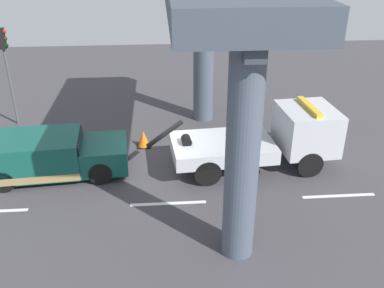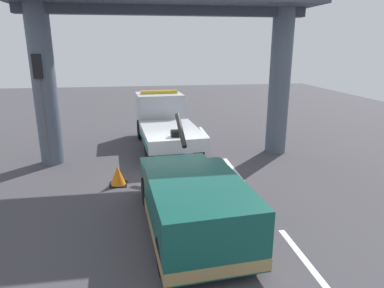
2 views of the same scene
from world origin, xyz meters
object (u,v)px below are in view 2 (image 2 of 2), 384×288
at_px(towed_van_green, 192,204).
at_px(traffic_cone_orange, 118,176).
at_px(tow_truck_white, 164,120).
at_px(traffic_light_far, 40,86).

distance_m(towed_van_green, traffic_cone_orange, 4.04).
height_order(tow_truck_white, traffic_light_far, traffic_light_far).
relative_size(towed_van_green, traffic_cone_orange, 7.57).
bearing_deg(traffic_cone_orange, towed_van_green, -149.08).
bearing_deg(traffic_light_far, tow_truck_white, -62.15).
xyz_separation_m(towed_van_green, traffic_cone_orange, (3.44, 2.06, -0.44)).
relative_size(tow_truck_white, towed_van_green, 1.37).
xyz_separation_m(traffic_light_far, traffic_cone_orange, (-2.44, -2.84, -2.86)).
bearing_deg(traffic_cone_orange, traffic_light_far, 49.28).
height_order(towed_van_green, traffic_cone_orange, towed_van_green).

